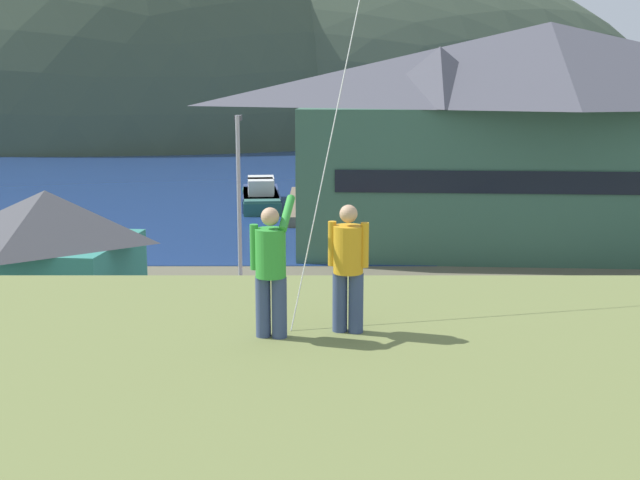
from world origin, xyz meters
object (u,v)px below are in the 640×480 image
Objects in this scene: storage_shed_near_lot at (53,257)px; storage_shed_waterside at (364,205)px; parking_light_pole at (243,199)px; parked_car_back_row_right at (365,306)px; parked_car_front_row_silver at (88,388)px; moored_boat_inner_slip at (265,195)px; wharf_dock at (315,205)px; parked_car_mid_row_far at (337,382)px; harbor_lodge at (549,131)px; parked_car_back_row_left at (552,315)px; moored_boat_wharfside at (264,198)px; person_companion at (352,264)px; person_kite_flyer at (274,267)px; moored_boat_outer_mooring at (359,193)px.

storage_shed_waterside is at bearing 49.34° from storage_shed_near_lot.
parked_car_back_row_right is at bearing -35.79° from parking_light_pole.
parked_car_front_row_silver is 12.07m from parking_light_pole.
wharf_dock is at bearing -30.93° from moored_boat_inner_slip.
parking_light_pole is (-3.54, 10.68, 3.39)m from parked_car_mid_row_far.
harbor_lodge is 25.89m from parked_car_mid_row_far.
parked_car_back_row_left is (5.72, -16.15, -1.33)m from storage_shed_waterside.
moored_boat_wharfside is 4.72× the size of person_companion.
parked_car_front_row_silver is 6.61m from parked_car_mid_row_far.
parked_car_front_row_silver is at bearing -92.82° from moored_boat_inner_slip.
wharf_dock is 46.01m from person_companion.
parked_car_front_row_silver is at bearing 120.00° from person_kite_flyer.
parked_car_front_row_silver and parked_car_mid_row_far have the same top height.
person_companion reaches higher than wharf_dock.
parked_car_front_row_silver is (-5.59, -36.10, 0.71)m from wharf_dock.
parking_light_pole is at bearing -101.52° from moored_boat_outer_mooring.
moored_boat_wharfside is (-6.49, 14.05, -1.67)m from storage_shed_waterside.
parked_car_mid_row_far is 1.01× the size of parked_car_back_row_left.
storage_shed_near_lot is 0.81× the size of moored_boat_wharfside.
storage_shed_near_lot is 1.07× the size of moored_boat_outer_mooring.
parked_car_mid_row_far is at bearing 4.30° from parked_car_front_row_silver.
parking_light_pole reaches higher than moored_boat_outer_mooring.
storage_shed_waterside is at bearing -66.94° from moored_boat_inner_slip.
harbor_lodge is at bearing 55.16° from parked_car_back_row_right.
person_kite_flyer is at bearing -85.55° from moored_boat_wharfside.
storage_shed_waterside is 3.21× the size of person_companion.
storage_shed_near_lot is at bearing -112.09° from moored_boat_outer_mooring.
person_kite_flyer reaches higher than parked_car_back_row_left.
harbor_lodge reaches higher than parked_car_mid_row_far.
parking_light_pole is at bearing 19.85° from storage_shed_near_lot.
storage_shed_near_lot is 1.19× the size of storage_shed_waterside.
person_kite_flyer is (-3.29, -49.46, 5.93)m from moored_boat_outer_mooring.
moored_boat_wharfside is 1.08× the size of parking_light_pole.
parked_car_back_row_right is 0.56× the size of parking_light_pole.
moored_boat_wharfside is 4.42× the size of person_kite_flyer.
parked_car_back_row_left is (7.58, 6.26, 0.00)m from parked_car_mid_row_far.
moored_boat_inner_slip is 4.94× the size of person_companion.
parked_car_back_row_right is (-1.16, -31.97, 0.34)m from moored_boat_outer_mooring.
wharf_dock is 4.33m from moored_boat_inner_slip.
parked_car_back_row_right is at bearing -78.83° from moored_boat_wharfside.
moored_boat_outer_mooring is 3.34× the size of person_kite_flyer.
moored_boat_outer_mooring is at bearing 22.22° from moored_boat_wharfside.
parked_car_front_row_silver is (3.72, -8.73, -1.61)m from storage_shed_near_lot.
storage_shed_near_lot reaches higher than parked_car_front_row_silver.
person_companion reaches higher than parked_car_mid_row_far.
parked_car_back_row_right is at bearing -92.08° from moored_boat_outer_mooring.
harbor_lodge reaches higher than parked_car_back_row_left.
harbor_lodge is at bearing 70.23° from person_companion.
storage_shed_near_lot is 1.57× the size of parked_car_back_row_left.
storage_shed_near_lot reaches higher than parked_car_back_row_right.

